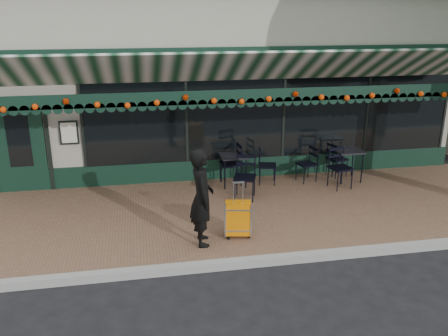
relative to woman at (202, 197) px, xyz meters
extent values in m
plane|color=black|center=(1.11, -0.64, -1.03)|extent=(80.00, 80.00, 0.00)
cube|color=brown|center=(1.11, 1.36, -0.96)|extent=(18.00, 4.00, 0.15)
cube|color=#9E9E99|center=(1.11, -0.72, -0.96)|extent=(18.00, 0.16, 0.15)
cube|color=#A29A8C|center=(1.11, 7.36, 1.22)|extent=(12.00, 8.00, 4.50)
cube|color=black|center=(2.31, 3.34, 0.62)|extent=(9.20, 0.04, 2.00)
cube|color=black|center=(-3.69, 3.34, 0.22)|extent=(1.10, 0.07, 2.20)
cube|color=silver|center=(-2.59, 3.30, 0.47)|extent=(0.42, 0.04, 0.55)
cube|color=black|center=(1.11, 1.88, 1.43)|extent=(12.00, 0.03, 0.28)
cylinder|color=#F13D07|center=(1.11, 1.82, 1.41)|extent=(11.60, 0.12, 0.12)
imported|color=black|center=(0.00, 0.00, 0.00)|extent=(0.43, 0.65, 1.76)
cube|color=orange|center=(0.68, 0.12, -0.51)|extent=(0.51, 0.34, 0.62)
cube|color=black|center=(0.68, 0.12, -0.85)|extent=(0.51, 0.34, 0.06)
cube|color=silver|center=(0.68, 0.12, 0.00)|extent=(0.21, 0.07, 0.39)
cube|color=black|center=(3.98, 2.67, -0.13)|extent=(0.63, 0.63, 0.04)
cylinder|color=black|center=(3.71, 2.40, -0.51)|extent=(0.03, 0.03, 0.74)
cylinder|color=black|center=(4.24, 2.40, -0.51)|extent=(0.03, 0.03, 0.74)
cylinder|color=black|center=(3.71, 2.93, -0.51)|extent=(0.03, 0.03, 0.74)
cylinder|color=black|center=(4.24, 2.93, -0.51)|extent=(0.03, 0.03, 0.74)
cube|color=black|center=(1.15, 2.83, -0.15)|extent=(0.61, 0.61, 0.04)
cylinder|color=black|center=(0.89, 2.58, -0.53)|extent=(0.03, 0.03, 0.71)
cylinder|color=black|center=(1.40, 2.58, -0.53)|extent=(0.03, 0.03, 0.71)
cylinder|color=black|center=(0.89, 3.08, -0.53)|extent=(0.03, 0.03, 0.71)
cylinder|color=black|center=(1.40, 3.08, -0.53)|extent=(0.03, 0.03, 0.71)
camera|label=1|loc=(-1.02, -7.66, 3.13)|focal=38.00mm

